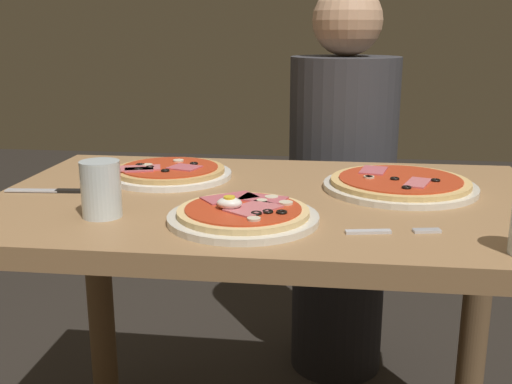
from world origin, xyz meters
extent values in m
cube|color=#9E754C|center=(0.00, 0.00, 0.71)|extent=(1.11, 0.70, 0.04)
cylinder|color=brown|center=(-0.49, 0.29, 0.35)|extent=(0.07, 0.07, 0.69)
cylinder|color=brown|center=(0.49, 0.29, 0.35)|extent=(0.07, 0.07, 0.69)
cylinder|color=silver|center=(-0.03, -0.18, 0.74)|extent=(0.26, 0.26, 0.01)
cylinder|color=#E5C17F|center=(-0.03, -0.18, 0.75)|extent=(0.23, 0.23, 0.01)
cylinder|color=red|center=(-0.03, -0.18, 0.75)|extent=(0.20, 0.20, 0.00)
torus|color=black|center=(0.00, -0.21, 0.76)|extent=(0.02, 0.02, 0.00)
torus|color=black|center=(0.04, -0.20, 0.76)|extent=(0.02, 0.02, 0.00)
torus|color=black|center=(-0.06, -0.17, 0.76)|extent=(0.02, 0.02, 0.00)
torus|color=black|center=(-0.07, -0.16, 0.76)|extent=(0.02, 0.02, 0.00)
torus|color=black|center=(0.02, -0.20, 0.76)|extent=(0.02, 0.02, 0.00)
cube|color=#C65B66|center=(-0.06, -0.12, 0.76)|extent=(0.11, 0.10, 0.00)
cube|color=#C65B66|center=(0.00, -0.12, 0.76)|extent=(0.09, 0.07, 0.00)
cube|color=#D16B70|center=(-0.01, -0.18, 0.76)|extent=(0.10, 0.11, 0.00)
cylinder|color=beige|center=(0.00, -0.14, 0.76)|extent=(0.02, 0.02, 0.00)
cylinder|color=beige|center=(0.01, -0.11, 0.76)|extent=(0.02, 0.02, 0.00)
cylinder|color=beige|center=(0.00, -0.25, 0.76)|extent=(0.02, 0.02, 0.00)
cylinder|color=beige|center=(0.04, -0.14, 0.76)|extent=(0.03, 0.03, 0.00)
ellipsoid|color=white|center=(-0.05, -0.19, 0.77)|extent=(0.04, 0.03, 0.02)
cylinder|color=yellow|center=(-0.05, -0.19, 0.78)|extent=(0.02, 0.02, 0.00)
cylinder|color=silver|center=(0.26, 0.08, 0.74)|extent=(0.32, 0.32, 0.01)
cylinder|color=#DBB26B|center=(0.26, 0.08, 0.75)|extent=(0.29, 0.29, 0.01)
cylinder|color=red|center=(0.26, 0.08, 0.75)|extent=(0.25, 0.25, 0.00)
torus|color=black|center=(0.25, 0.07, 0.76)|extent=(0.02, 0.02, 0.00)
torus|color=black|center=(0.27, -0.01, 0.76)|extent=(0.02, 0.02, 0.00)
torus|color=black|center=(0.33, 0.06, 0.76)|extent=(0.02, 0.02, 0.00)
cube|color=#C65B66|center=(0.21, 0.14, 0.76)|extent=(0.07, 0.09, 0.00)
cube|color=#D16B70|center=(0.29, 0.04, 0.76)|extent=(0.07, 0.09, 0.00)
cylinder|color=beige|center=(0.20, 0.07, 0.76)|extent=(0.02, 0.02, 0.00)
cylinder|color=beige|center=(0.20, 0.07, 0.76)|extent=(0.02, 0.02, 0.00)
cylinder|color=white|center=(-0.24, 0.13, 0.74)|extent=(0.28, 0.28, 0.01)
cylinder|color=tan|center=(-0.24, 0.13, 0.75)|extent=(0.25, 0.25, 0.01)
cylinder|color=red|center=(-0.24, 0.13, 0.75)|extent=(0.22, 0.22, 0.00)
torus|color=black|center=(-0.19, 0.16, 0.76)|extent=(0.02, 0.02, 0.00)
torus|color=black|center=(-0.28, 0.11, 0.76)|extent=(0.02, 0.02, 0.00)
torus|color=black|center=(-0.31, 0.13, 0.76)|extent=(0.02, 0.02, 0.00)
torus|color=black|center=(-0.30, 0.08, 0.76)|extent=(0.02, 0.02, 0.00)
torus|color=black|center=(-0.31, 0.13, 0.76)|extent=(0.02, 0.02, 0.00)
torus|color=black|center=(-0.24, 0.08, 0.76)|extent=(0.02, 0.02, 0.00)
cube|color=#C65B66|center=(-0.20, 0.12, 0.76)|extent=(0.08, 0.07, 0.00)
cube|color=#C65B66|center=(-0.30, 0.08, 0.76)|extent=(0.07, 0.06, 0.00)
cube|color=#D16B70|center=(-0.30, 0.10, 0.76)|extent=(0.10, 0.08, 0.00)
cylinder|color=beige|center=(-0.23, 0.18, 0.76)|extent=(0.02, 0.02, 0.00)
cylinder|color=beige|center=(-0.29, 0.13, 0.76)|extent=(0.02, 0.02, 0.00)
cylinder|color=silver|center=(-0.28, -0.18, 0.78)|extent=(0.07, 0.07, 0.10)
cylinder|color=silver|center=(-0.28, -0.18, 0.76)|extent=(0.06, 0.06, 0.06)
cube|color=silver|center=(0.18, -0.21, 0.73)|extent=(0.08, 0.03, 0.00)
cube|color=silver|center=(0.28, -0.20, 0.73)|extent=(0.04, 0.01, 0.00)
cube|color=silver|center=(0.28, -0.20, 0.73)|extent=(0.04, 0.01, 0.00)
cube|color=silver|center=(0.28, -0.19, 0.73)|extent=(0.04, 0.01, 0.00)
cube|color=silver|center=(0.28, -0.19, 0.73)|extent=(0.04, 0.01, 0.00)
cube|color=silver|center=(-0.49, -0.03, 0.73)|extent=(0.11, 0.03, 0.00)
cube|color=black|center=(-0.39, -0.03, 0.73)|extent=(0.09, 0.02, 0.01)
cylinder|color=black|center=(0.15, 0.63, 0.23)|extent=(0.29, 0.29, 0.46)
cylinder|color=#38383D|center=(0.15, 0.63, 0.72)|extent=(0.32, 0.32, 0.52)
sphere|color=tan|center=(0.15, 0.63, 1.08)|extent=(0.20, 0.20, 0.20)
camera|label=1|loc=(0.12, -1.18, 1.05)|focal=42.78mm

